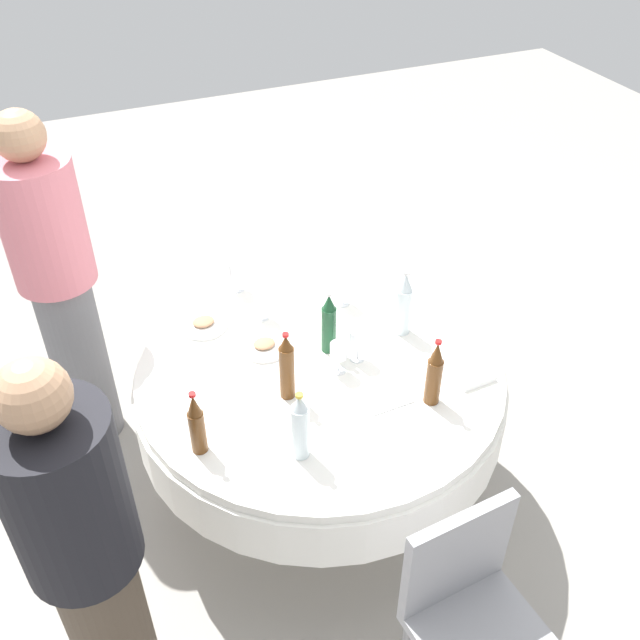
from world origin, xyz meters
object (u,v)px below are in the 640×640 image
at_px(bottle_brown_far, 434,374).
at_px(plate_front, 204,324).
at_px(bottle_brown_right, 287,367).
at_px(bottle_clear_rear, 404,304).
at_px(person_rear, 86,554).
at_px(wine_glass_inner, 358,339).
at_px(bottle_clear_south, 300,427).
at_px(wine_glass_south, 237,272).
at_px(wine_glass_right, 261,299).
at_px(chair_far, 470,607).
at_px(bottle_dark_green_outer, 329,324).
at_px(person_near, 60,286).
at_px(dining_table, 320,391).
at_px(plate_mid, 264,346).
at_px(bottle_brown_near, 197,424).
at_px(wine_glass_mid, 339,352).
at_px(wine_glass_far, 343,286).

height_order(bottle_brown_far, plate_front, bottle_brown_far).
xyz_separation_m(bottle_brown_right, plate_front, (0.18, -0.54, -0.13)).
bearing_deg(bottle_clear_rear, person_rear, 24.94).
bearing_deg(wine_glass_inner, plate_front, -41.19).
relative_size(bottle_clear_south, wine_glass_south, 1.99).
height_order(bottle_clear_rear, person_rear, person_rear).
height_order(plate_front, person_rear, person_rear).
xyz_separation_m(wine_glass_right, chair_far, (-0.20, 1.43, -0.32)).
relative_size(bottle_dark_green_outer, person_near, 0.17).
distance_m(wine_glass_south, plate_front, 0.31).
distance_m(dining_table, chair_far, 1.05).
bearing_deg(wine_glass_inner, plate_mid, -33.04).
relative_size(wine_glass_right, person_rear, 0.09).
bearing_deg(bottle_brown_near, plate_front, -106.64).
bearing_deg(chair_far, wine_glass_mid, -92.86).
relative_size(bottle_dark_green_outer, plate_front, 1.40).
xyz_separation_m(person_rear, chair_far, (-1.09, 0.45, -0.30)).
xyz_separation_m(bottle_clear_south, wine_glass_right, (-0.14, -0.80, -0.04)).
bearing_deg(wine_glass_mid, bottle_brown_near, 16.85).
bearing_deg(bottle_brown_right, wine_glass_mid, -167.92).
height_order(bottle_clear_rear, bottle_brown_far, bottle_clear_rear).
distance_m(bottle_dark_green_outer, bottle_brown_right, 0.32).
height_order(bottle_dark_green_outer, person_near, person_near).
distance_m(dining_table, person_rear, 1.18).
relative_size(dining_table, person_rear, 0.97).
relative_size(person_rear, chair_far, 1.80).
distance_m(bottle_brown_far, plate_mid, 0.74).
bearing_deg(wine_glass_mid, bottle_clear_rear, -160.14).
height_order(bottle_brown_right, chair_far, bottle_brown_right).
height_order(bottle_brown_right, wine_glass_inner, bottle_brown_right).
xyz_separation_m(dining_table, wine_glass_far, (-0.26, -0.35, 0.24)).
height_order(bottle_brown_far, person_near, person_near).
distance_m(bottle_dark_green_outer, wine_glass_far, 0.33).
bearing_deg(plate_front, person_near, -32.54).
relative_size(bottle_brown_right, bottle_clear_south, 1.05).
bearing_deg(bottle_dark_green_outer, bottle_brown_far, 119.03).
bearing_deg(plate_mid, dining_table, 132.34).
bearing_deg(plate_mid, bottle_brown_near, 47.89).
bearing_deg(wine_glass_far, plate_mid, 20.12).
relative_size(bottle_brown_right, wine_glass_far, 2.25).
distance_m(bottle_clear_rear, bottle_dark_green_outer, 0.34).
bearing_deg(dining_table, wine_glass_right, -74.02).
bearing_deg(wine_glass_far, wine_glass_south, -35.53).
height_order(wine_glass_right, person_rear, person_rear).
xyz_separation_m(bottle_dark_green_outer, chair_far, (-0.02, 1.12, -0.36)).
xyz_separation_m(wine_glass_right, wine_glass_mid, (-0.17, 0.45, -0.00)).
bearing_deg(plate_mid, wine_glass_right, -106.71).
distance_m(dining_table, bottle_brown_right, 0.36).
height_order(wine_glass_mid, plate_front, wine_glass_mid).
distance_m(bottle_brown_right, wine_glass_right, 0.51).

